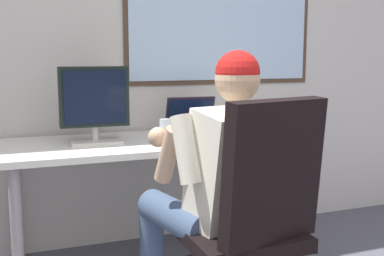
{
  "coord_description": "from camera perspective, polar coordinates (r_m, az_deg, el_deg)",
  "views": [
    {
      "loc": [
        -0.76,
        -0.61,
        1.22
      ],
      "look_at": [
        0.08,
        1.59,
        0.86
      ],
      "focal_mm": 44.98,
      "sensor_mm": 36.0,
      "label": 1
    }
  ],
  "objects": [
    {
      "name": "wine_glass",
      "position": [
        2.61,
        -2.94,
        -0.01
      ],
      "size": [
        0.08,
        0.08,
        0.14
      ],
      "color": "silver",
      "rests_on": "desk"
    },
    {
      "name": "wall_rear",
      "position": [
        3.14,
        -6.57,
        11.64
      ],
      "size": [
        5.74,
        0.08,
        2.76
      ],
      "color": "beige",
      "rests_on": "ground"
    },
    {
      "name": "person_seated",
      "position": [
        2.19,
        2.91,
        -6.39
      ],
      "size": [
        0.61,
        0.86,
        1.24
      ],
      "color": "#3F5270",
      "rests_on": "ground"
    },
    {
      "name": "office_chair",
      "position": [
        1.99,
        7.58,
        -9.56
      ],
      "size": [
        0.55,
        0.56,
        1.06
      ],
      "color": "black",
      "rests_on": "ground"
    },
    {
      "name": "laptop",
      "position": [
        2.94,
        0.24,
        0.37
      ],
      "size": [
        0.32,
        0.34,
        0.23
      ],
      "color": "black",
      "rests_on": "desk"
    },
    {
      "name": "crt_monitor",
      "position": [
        2.69,
        -11.53,
        3.21
      ],
      "size": [
        0.37,
        0.23,
        0.42
      ],
      "color": "beige",
      "rests_on": "desk"
    },
    {
      "name": "desk",
      "position": [
        2.79,
        -5.29,
        -3.24
      ],
      "size": [
        1.6,
        0.7,
        0.74
      ],
      "color": "gray",
      "rests_on": "ground"
    }
  ]
}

